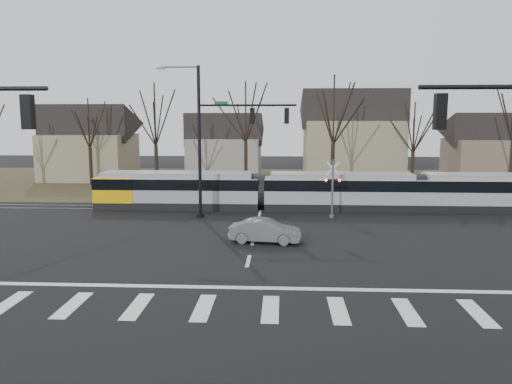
{
  "coord_description": "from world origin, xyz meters",
  "views": [
    {
      "loc": [
        1.57,
        -20.92,
        6.69
      ],
      "look_at": [
        0.0,
        9.0,
        2.3
      ],
      "focal_mm": 35.0,
      "sensor_mm": 36.0,
      "label": 1
    }
  ],
  "objects": [
    {
      "name": "crosswalk",
      "position": [
        0.0,
        -4.0,
        0.01
      ],
      "size": [
        27.0,
        2.6,
        0.01
      ],
      "color": "silver",
      "rests_on": "ground"
    },
    {
      "name": "sedan",
      "position": [
        0.67,
        5.7,
        0.64
      ],
      "size": [
        2.32,
        4.23,
        1.28
      ],
      "primitive_type": "imported",
      "rotation": [
        0.0,
        0.0,
        1.45
      ],
      "color": "slate",
      "rests_on": "ground"
    },
    {
      "name": "ground",
      "position": [
        0.0,
        0.0,
        0.0
      ],
      "size": [
        140.0,
        140.0,
        0.0
      ],
      "primitive_type": "plane",
      "color": "black"
    },
    {
      "name": "grass_verge",
      "position": [
        0.0,
        32.0,
        0.01
      ],
      "size": [
        140.0,
        28.0,
        0.01
      ],
      "primitive_type": "cube",
      "color": "#38331E",
      "rests_on": "ground"
    },
    {
      "name": "house_a",
      "position": [
        -20.0,
        34.0,
        4.46
      ],
      "size": [
        9.72,
        8.64,
        8.6
      ],
      "color": "gray",
      "rests_on": "ground"
    },
    {
      "name": "house_b",
      "position": [
        -5.0,
        36.0,
        3.97
      ],
      "size": [
        8.64,
        7.56,
        7.65
      ],
      "color": "gray",
      "rests_on": "ground"
    },
    {
      "name": "tram",
      "position": [
        5.77,
        16.0,
        1.5
      ],
      "size": [
        36.2,
        2.69,
        2.74
      ],
      "color": "gray",
      "rests_on": "ground"
    },
    {
      "name": "rail_pair",
      "position": [
        0.0,
        15.8,
        0.03
      ],
      "size": [
        90.0,
        1.52,
        0.06
      ],
      "color": "#59595E",
      "rests_on": "ground"
    },
    {
      "name": "signal_pole_far",
      "position": [
        -2.41,
        12.5,
        5.7
      ],
      "size": [
        9.28,
        0.44,
        10.2
      ],
      "color": "black",
      "rests_on": "ground"
    },
    {
      "name": "rail_crossing_signal",
      "position": [
        5.0,
        12.79,
        1.89
      ],
      "size": [
        1.08,
        0.36,
        4.0
      ],
      "color": "#59595B",
      "rests_on": "ground"
    },
    {
      "name": "house_d",
      "position": [
        24.0,
        35.0,
        3.97
      ],
      "size": [
        8.64,
        7.56,
        7.65
      ],
      "color": "#66584B",
      "rests_on": "ground"
    },
    {
      "name": "stop_line",
      "position": [
        0.0,
        -1.8,
        0.01
      ],
      "size": [
        28.0,
        0.35,
        0.01
      ],
      "primitive_type": "cube",
      "color": "silver",
      "rests_on": "ground"
    },
    {
      "name": "tree_row",
      "position": [
        2.0,
        26.0,
        5.0
      ],
      "size": [
        59.2,
        7.2,
        10.0
      ],
      "color": "black",
      "rests_on": "ground"
    },
    {
      "name": "house_c",
      "position": [
        9.0,
        33.0,
        5.23
      ],
      "size": [
        10.8,
        8.64,
        10.1
      ],
      "color": "gray",
      "rests_on": "ground"
    },
    {
      "name": "lane_dashes",
      "position": [
        0.0,
        16.0,
        0.01
      ],
      "size": [
        0.18,
        30.0,
        0.01
      ],
      "color": "silver",
      "rests_on": "ground"
    }
  ]
}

